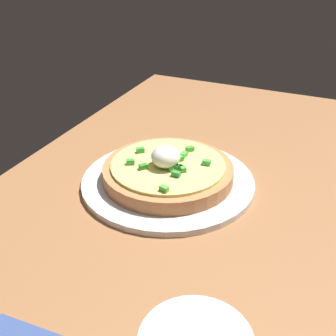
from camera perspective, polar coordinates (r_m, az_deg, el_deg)
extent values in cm
cube|color=#96623B|center=(66.24, 8.30, -6.13)|extent=(106.24, 76.19, 2.29)
cylinder|color=silver|center=(70.47, 0.00, -1.77)|extent=(27.50, 27.50, 1.01)
cylinder|color=#C17C49|center=(69.61, 0.00, -0.60)|extent=(20.63, 20.63, 2.33)
cylinder|color=#E5D876|center=(68.92, 0.00, 0.40)|extent=(18.00, 18.00, 0.46)
ellipsoid|color=white|center=(67.37, -0.30, 1.48)|extent=(4.53, 4.53, 3.28)
cube|color=green|center=(66.64, 1.91, -0.10)|extent=(1.48, 1.46, 0.80)
cube|color=green|center=(67.17, 0.78, 0.18)|extent=(1.25, 1.50, 0.80)
cube|color=green|center=(66.92, 0.34, 0.06)|extent=(1.49, 1.45, 0.80)
cube|color=#55BA3D|center=(61.76, -0.52, -2.70)|extent=(1.10, 1.44, 0.80)
cube|color=green|center=(69.82, -1.26, 1.40)|extent=(1.42, 1.50, 0.80)
cube|color=#328D2A|center=(67.28, -3.23, 0.18)|extent=(1.48, 1.46, 0.80)
cube|color=green|center=(69.38, 1.48, 1.20)|extent=(1.50, 1.41, 0.80)
cube|color=green|center=(70.61, 2.05, 1.73)|extent=(1.40, 1.01, 0.80)
cube|color=#338D3C|center=(65.27, 1.04, -0.77)|extent=(0.83, 1.30, 0.80)
cube|color=green|center=(68.35, -5.07, 0.61)|extent=(1.31, 1.51, 0.80)
cube|color=green|center=(72.13, -3.59, 2.32)|extent=(1.42, 1.50, 0.80)
cube|color=green|center=(68.58, 5.01, 0.72)|extent=(0.91, 1.35, 0.80)
cube|color=green|center=(72.44, 2.85, 2.47)|extent=(1.50, 1.41, 0.80)
cube|color=#327A2E|center=(66.99, 1.27, 0.08)|extent=(1.35, 1.51, 0.80)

